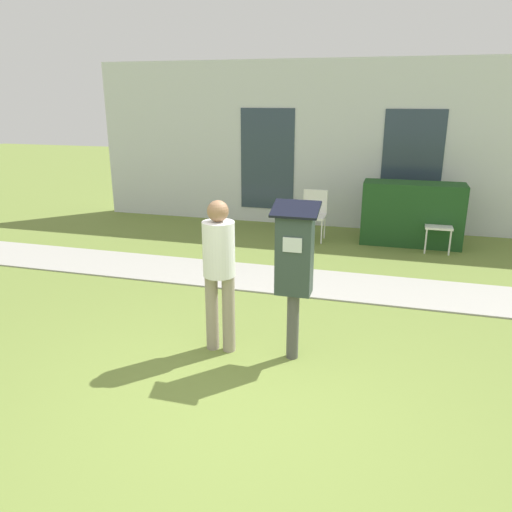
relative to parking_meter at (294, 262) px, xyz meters
name	(u,v)px	position (x,y,z in m)	size (l,w,h in m)	color
ground_plane	(240,406)	(-0.26, -0.95, -1.02)	(40.00, 40.00, 0.00)	olive
sidewalk	(304,282)	(-0.26, 2.12, -1.01)	(12.00, 1.10, 0.02)	#A3A099
building_facade	(338,146)	(-0.26, 5.55, 0.58)	(10.00, 0.26, 3.20)	silver
parking_meter	(294,262)	(0.00, 0.00, 0.00)	(0.44, 0.31, 1.59)	#4C4C4C
person_standing	(219,265)	(-0.75, -0.03, -0.09)	(0.32, 0.32, 1.58)	gray
outdoor_chair_left	(314,211)	(-0.51, 4.42, -0.49)	(0.44, 0.44, 0.90)	white
outdoor_chair_middle	(375,212)	(0.56, 4.60, -0.49)	(0.44, 0.44, 0.90)	white
outdoor_chair_right	(439,220)	(1.63, 4.31, -0.49)	(0.44, 0.44, 0.90)	white
hedge_row	(412,214)	(1.20, 4.55, -0.47)	(1.71, 0.60, 1.10)	#1E471E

